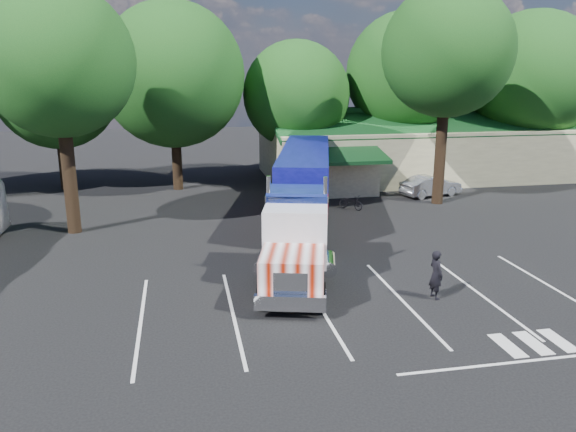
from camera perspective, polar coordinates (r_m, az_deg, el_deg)
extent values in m
plane|color=black|center=(26.35, 0.07, -4.02)|extent=(120.00, 120.00, 0.00)
cube|color=beige|center=(46.90, 12.81, 6.45)|extent=(24.00, 11.00, 4.00)
cube|color=#13451D|center=(44.45, 14.24, 9.18)|extent=(24.20, 6.25, 2.10)
cube|color=#13451D|center=(48.82, 11.85, 9.78)|extent=(24.20, 6.25, 2.10)
cube|color=beige|center=(38.98, 5.27, 4.23)|extent=(5.00, 2.50, 2.80)
cube|color=#13451D|center=(37.50, 5.88, 6.12)|extent=(5.40, 3.19, 0.80)
cylinder|color=black|center=(43.55, -21.83, 5.15)|extent=(0.70, 0.70, 4.00)
sphere|color=#124216|center=(43.09, -22.49, 11.90)|extent=(8.40, 8.40, 8.40)
cylinder|color=black|center=(41.17, -11.22, 5.63)|extent=(0.70, 0.70, 4.30)
sphere|color=#124216|center=(40.68, -11.64, 13.86)|extent=(10.00, 10.00, 10.00)
cylinder|color=black|center=(43.41, 0.82, 5.91)|extent=(0.70, 0.70, 3.60)
sphere|color=#124216|center=(42.93, 0.84, 12.25)|extent=(8.00, 8.00, 8.00)
cylinder|color=black|center=(46.48, 11.69, 6.75)|extent=(0.70, 0.70, 4.50)
sphere|color=#124216|center=(46.06, 12.08, 13.97)|extent=(9.60, 9.60, 9.60)
cylinder|color=black|center=(50.19, 22.87, 6.13)|extent=(0.70, 0.70, 3.90)
sphere|color=#124216|center=(49.77, 23.56, 12.79)|extent=(10.40, 10.40, 10.40)
cylinder|color=black|center=(31.49, -21.31, 3.72)|extent=(0.70, 0.70, 6.00)
sphere|color=#124216|center=(31.01, -22.35, 14.37)|extent=(7.60, 7.60, 7.60)
cylinder|color=black|center=(37.16, 15.22, 6.15)|extent=(0.70, 0.70, 6.50)
sphere|color=#124216|center=(36.80, 15.89, 15.81)|extent=(8.00, 8.00, 8.00)
cube|color=black|center=(23.01, 0.80, -4.89)|extent=(2.75, 7.01, 0.25)
cube|color=white|center=(19.58, 0.21, -8.84)|extent=(2.47, 0.88, 0.55)
cube|color=white|center=(19.53, 0.25, -7.00)|extent=(1.19, 0.42, 0.90)
cube|color=white|center=(20.53, 0.45, -5.30)|extent=(2.83, 2.90, 1.15)
cube|color=silver|center=(22.23, 0.76, -2.08)|extent=(2.82, 2.18, 2.29)
cube|color=black|center=(21.47, 0.67, -1.31)|extent=(2.24, 0.66, 1.00)
cube|color=white|center=(22.71, 0.89, 1.67)|extent=(2.53, 0.76, 0.25)
cube|color=navy|center=(23.90, 0.99, -0.38)|extent=(2.92, 2.57, 2.69)
cylinder|color=white|center=(23.03, -1.97, -0.07)|extent=(0.22, 0.22, 3.39)
cylinder|color=white|center=(22.91, 3.75, -0.17)|extent=(0.22, 0.22, 3.39)
cylinder|color=white|center=(23.21, -2.52, -4.73)|extent=(1.05, 1.71, 0.66)
cylinder|color=white|center=(23.08, 4.17, -4.87)|extent=(1.05, 1.71, 0.66)
cube|color=white|center=(32.37, 1.76, 3.46)|extent=(5.78, 13.01, 1.50)
cube|color=#090C5A|center=(32.13, 1.78, 5.82)|extent=(5.78, 13.01, 1.20)
cube|color=black|center=(36.73, 1.98, 2.76)|extent=(2.05, 3.68, 0.35)
cube|color=black|center=(27.52, -0.13, -1.67)|extent=(0.15, 0.15, 1.40)
cube|color=black|center=(27.47, 2.78, -1.73)|extent=(0.15, 0.15, 1.40)
cube|color=white|center=(39.06, 2.09, 2.88)|extent=(2.35, 0.73, 0.12)
cylinder|color=black|center=(20.48, -2.59, -8.06)|extent=(0.62, 1.15, 1.10)
cylinder|color=black|center=(20.36, 3.34, -8.21)|extent=(0.62, 1.15, 1.10)
cylinder|color=black|center=(24.75, -1.42, -3.95)|extent=(0.62, 1.15, 1.10)
cylinder|color=black|center=(24.65, 3.45, -4.05)|extent=(0.62, 1.15, 1.10)
cylinder|color=black|center=(25.79, -1.20, -3.17)|extent=(0.62, 1.15, 1.10)
cylinder|color=black|center=(25.70, 3.47, -3.26)|extent=(0.62, 1.15, 1.10)
cylinder|color=black|center=(36.07, 0.27, 2.05)|extent=(0.62, 1.15, 1.10)
cylinder|color=black|center=(36.00, 3.61, 2.00)|extent=(0.62, 1.15, 1.10)
cylinder|color=black|center=(37.23, 0.39, 2.46)|extent=(0.62, 1.15, 1.10)
cylinder|color=black|center=(37.17, 3.62, 2.41)|extent=(0.62, 1.15, 1.10)
imported|color=black|center=(22.02, 14.80, -5.77)|extent=(0.56, 0.75, 1.90)
imported|color=black|center=(35.01, 6.40, 1.41)|extent=(1.56, 1.71, 0.90)
imported|color=#B3B6BC|center=(39.64, 14.32, 2.99)|extent=(4.54, 2.52, 1.42)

